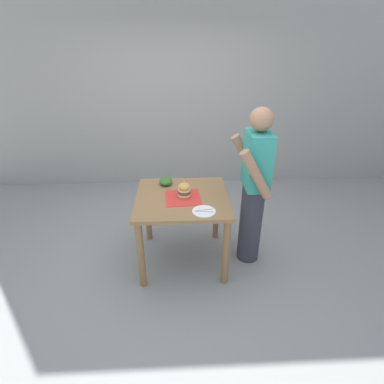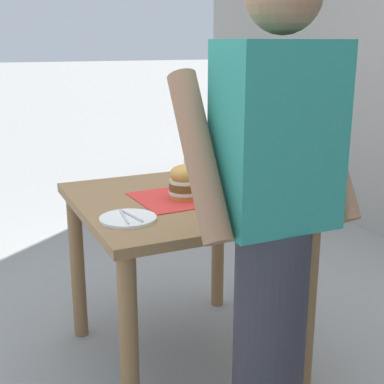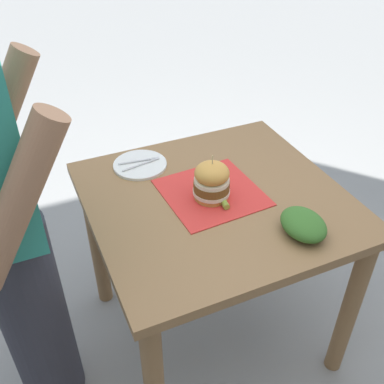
# 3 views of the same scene
# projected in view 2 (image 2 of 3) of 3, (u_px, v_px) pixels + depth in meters

# --- Properties ---
(ground_plane) EXTENTS (80.00, 80.00, 0.00)m
(ground_plane) POSITION_uv_depth(u_px,v_px,m) (183.00, 357.00, 2.55)
(ground_plane) COLOR gray
(patio_table) EXTENTS (0.91, 0.94, 0.80)m
(patio_table) POSITION_uv_depth(u_px,v_px,m) (183.00, 228.00, 2.38)
(patio_table) COLOR olive
(patio_table) RESTS_ON ground
(serving_paper) EXTENTS (0.37, 0.37, 0.00)m
(serving_paper) POSITION_uv_depth(u_px,v_px,m) (178.00, 198.00, 2.32)
(serving_paper) COLOR red
(serving_paper) RESTS_ON patio_table
(sandwich) EXTENTS (0.14, 0.14, 0.18)m
(sandwich) POSITION_uv_depth(u_px,v_px,m) (185.00, 182.00, 2.30)
(sandwich) COLOR gold
(sandwich) RESTS_ON serving_paper
(pickle_spear) EXTENTS (0.08, 0.03, 0.02)m
(pickle_spear) POSITION_uv_depth(u_px,v_px,m) (194.00, 192.00, 2.36)
(pickle_spear) COLOR #8EA83D
(pickle_spear) RESTS_ON serving_paper
(side_plate_with_forks) EXTENTS (0.22, 0.22, 0.02)m
(side_plate_with_forks) POSITION_uv_depth(u_px,v_px,m) (128.00, 218.00, 2.04)
(side_plate_with_forks) COLOR white
(side_plate_with_forks) RESTS_ON patio_table
(side_salad) EXTENTS (0.18, 0.14, 0.07)m
(side_salad) POSITION_uv_depth(u_px,v_px,m) (225.00, 174.00, 2.60)
(side_salad) COLOR #386B28
(side_salad) RESTS_ON patio_table
(diner_across_table) EXTENTS (0.55, 0.35, 1.69)m
(diner_across_table) POSITION_uv_depth(u_px,v_px,m) (273.00, 230.00, 1.67)
(diner_across_table) COLOR #33333D
(diner_across_table) RESTS_ON ground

